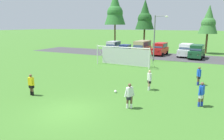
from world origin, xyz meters
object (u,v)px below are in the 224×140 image
object	(u,v)px
soccer_goal	(124,56)
street_lamp	(156,38)
parked_car_slot_left	(125,49)
parked_car_slot_center	(160,49)
parked_car_slot_center_left	(142,47)
referee	(31,85)
player_striker_near	(201,94)
player_defender_far	(129,96)
parked_car_slot_far_left	(113,47)
soccer_ball	(115,91)
player_winger_left	(149,80)
parked_car_slot_right	(197,51)
parked_car_slot_center_right	(186,50)
player_midfield_center	(199,76)

from	to	relation	value
soccer_goal	street_lamp	distance (m)	6.05
parked_car_slot_left	parked_car_slot_center	world-z (taller)	parked_car_slot_center
parked_car_slot_center_left	parked_car_slot_center	distance (m)	3.17
parked_car_slot_center_left	referee	bearing A→B (deg)	-91.70
player_striker_near	parked_car_slot_center_left	bearing A→B (deg)	117.48
referee	player_defender_far	xyz separation A→B (m)	(7.48, 0.98, 0.00)
player_striker_near	parked_car_slot_far_left	world-z (taller)	parked_car_slot_far_left
soccer_ball	player_winger_left	xyz separation A→B (m)	(2.14, 1.90, 0.71)
parked_car_slot_left	player_striker_near	bearing A→B (deg)	-55.74
player_striker_near	referee	bearing A→B (deg)	-163.87
player_striker_near	player_defender_far	world-z (taller)	same
parked_car_slot_right	referee	bearing A→B (deg)	-111.73
soccer_goal	parked_car_slot_far_left	bearing A→B (deg)	122.36
parked_car_slot_center	player_striker_near	bearing A→B (deg)	-70.23
player_winger_left	parked_car_slot_center_left	world-z (taller)	parked_car_slot_center_left
player_defender_far	parked_car_slot_far_left	xyz separation A→B (m)	(-12.86, 24.06, 0.29)
parked_car_slot_center_left	player_striker_near	bearing A→B (deg)	-62.52
parked_car_slot_center_left	player_winger_left	bearing A→B (deg)	-70.15
street_lamp	parked_car_slot_center_right	bearing A→B (deg)	61.79
street_lamp	player_striker_near	bearing A→B (deg)	-65.40
soccer_ball	player_midfield_center	xyz separation A→B (m)	(5.63, 5.18, 0.71)
soccer_ball	parked_car_slot_left	world-z (taller)	parked_car_slot_left
player_winger_left	parked_car_slot_center_right	world-z (taller)	parked_car_slot_center_right
soccer_ball	player_defender_far	distance (m)	3.21
player_midfield_center	street_lamp	xyz separation A→B (m)	(-6.66, 10.47, 2.58)
soccer_goal	parked_car_slot_left	bearing A→B (deg)	112.38
soccer_goal	referee	distance (m)	14.13
parked_car_slot_center_right	parked_car_slot_right	distance (m)	2.19
soccer_ball	soccer_goal	xyz separation A→B (m)	(-3.80, 10.71, 1.18)
soccer_ball	parked_car_slot_left	xyz separation A→B (m)	(-7.85, 20.53, 0.77)
soccer_ball	parked_car_slot_center_left	size ratio (longest dim) A/B	0.04
player_striker_near	street_lamp	distance (m)	17.40
parked_car_slot_far_left	parked_car_slot_center	distance (m)	8.95
soccer_goal	player_midfield_center	bearing A→B (deg)	-30.36
player_striker_near	parked_car_slot_center_left	world-z (taller)	parked_car_slot_center_left
referee	player_winger_left	xyz separation A→B (m)	(7.53, 5.23, 0.00)
parked_car_slot_center	street_lamp	size ratio (longest dim) A/B	0.72
player_midfield_center	parked_car_slot_center	bearing A→B (deg)	113.74
parked_car_slot_center_right	parked_car_slot_right	bearing A→B (deg)	-34.99
parked_car_slot_far_left	parked_car_slot_right	xyz separation A→B (m)	(15.07, -0.73, 0.00)
player_midfield_center	parked_car_slot_far_left	bearing A→B (deg)	134.79
player_midfield_center	parked_car_slot_right	bearing A→B (deg)	94.83
street_lamp	parked_car_slot_center_left	bearing A→B (deg)	125.39
player_striker_near	player_winger_left	world-z (taller)	same
street_lamp	parked_car_slot_far_left	bearing A→B (deg)	148.11
referee	parked_car_slot_center	bearing A→B (deg)	82.06
parked_car_slot_left	parked_car_slot_right	distance (m)	12.16
parked_car_slot_center_right	street_lamp	size ratio (longest dim) A/B	0.72
parked_car_slot_left	player_defender_far	bearing A→B (deg)	-66.53
player_midfield_center	player_winger_left	bearing A→B (deg)	-136.83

